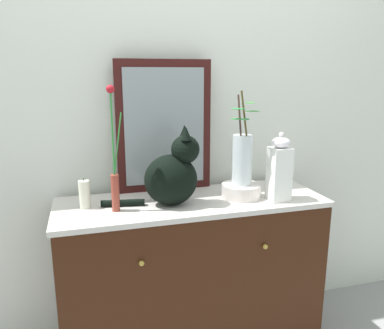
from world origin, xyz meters
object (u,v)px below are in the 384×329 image
(cat_sitting, at_px, (173,174))
(vase_slim_green, at_px, (115,172))
(bowl_porcelain, at_px, (241,191))
(sideboard, at_px, (192,276))
(jar_lidded_porcelain, at_px, (279,170))
(mirror_leaning, at_px, (164,127))
(vase_glass_clear, at_px, (242,158))
(candle_pillar, at_px, (85,194))

(cat_sitting, xyz_separation_m, vase_slim_green, (-0.27, -0.01, 0.03))
(cat_sitting, relative_size, bowl_porcelain, 2.36)
(sideboard, relative_size, jar_lidded_porcelain, 3.91)
(sideboard, bearing_deg, cat_sitting, -158.73)
(sideboard, distance_m, jar_lidded_porcelain, 0.71)
(jar_lidded_porcelain, bearing_deg, cat_sitting, 171.54)
(sideboard, bearing_deg, jar_lidded_porcelain, -16.03)
(cat_sitting, xyz_separation_m, bowl_porcelain, (0.36, 0.01, -0.11))
(mirror_leaning, bearing_deg, vase_slim_green, -137.64)
(cat_sitting, height_order, vase_glass_clear, vase_glass_clear)
(sideboard, xyz_separation_m, vase_slim_green, (-0.37, -0.05, 0.60))
(cat_sitting, relative_size, jar_lidded_porcelain, 1.37)
(cat_sitting, relative_size, vase_glass_clear, 1.00)
(mirror_leaning, xyz_separation_m, bowl_porcelain, (0.34, -0.23, -0.31))
(cat_sitting, height_order, vase_slim_green, vase_slim_green)
(sideboard, relative_size, bowl_porcelain, 6.73)
(cat_sitting, height_order, candle_pillar, cat_sitting)
(sideboard, height_order, vase_slim_green, vase_slim_green)
(sideboard, height_order, mirror_leaning, mirror_leaning)
(bowl_porcelain, relative_size, vase_glass_clear, 0.42)
(mirror_leaning, distance_m, bowl_porcelain, 0.51)
(jar_lidded_porcelain, bearing_deg, sideboard, 163.97)
(jar_lidded_porcelain, xyz_separation_m, candle_pillar, (-0.92, 0.14, -0.09))
(mirror_leaning, relative_size, vase_slim_green, 1.21)
(bowl_porcelain, bearing_deg, cat_sitting, -177.73)
(mirror_leaning, bearing_deg, candle_pillar, -156.88)
(bowl_porcelain, bearing_deg, jar_lidded_porcelain, -29.74)
(bowl_porcelain, xyz_separation_m, jar_lidded_porcelain, (0.16, -0.09, 0.12))
(bowl_porcelain, height_order, vase_glass_clear, vase_glass_clear)
(jar_lidded_porcelain, distance_m, candle_pillar, 0.93)
(sideboard, bearing_deg, candle_pillar, 177.17)
(cat_sitting, bearing_deg, sideboard, 21.27)
(vase_slim_green, xyz_separation_m, candle_pillar, (-0.14, 0.08, -0.12))
(sideboard, height_order, candle_pillar, candle_pillar)
(jar_lidded_porcelain, bearing_deg, candle_pillar, 171.17)
(sideboard, relative_size, vase_slim_green, 2.35)
(bowl_porcelain, height_order, candle_pillar, candle_pillar)
(sideboard, height_order, vase_glass_clear, vase_glass_clear)
(vase_glass_clear, distance_m, candle_pillar, 0.77)
(bowl_porcelain, xyz_separation_m, vase_glass_clear, (-0.00, -0.00, 0.17))
(vase_slim_green, relative_size, candle_pillar, 3.92)
(bowl_porcelain, relative_size, candle_pillar, 1.37)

